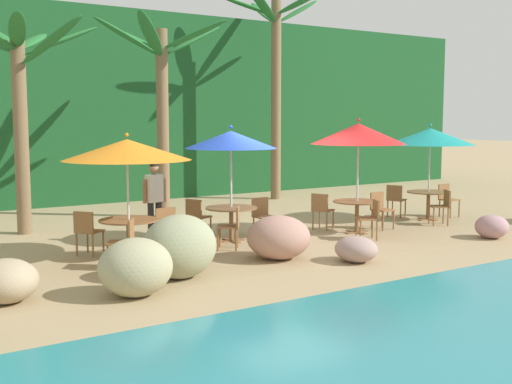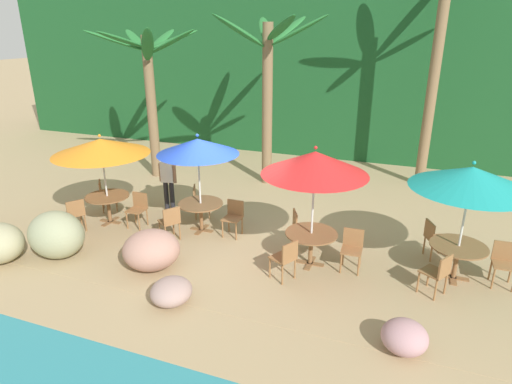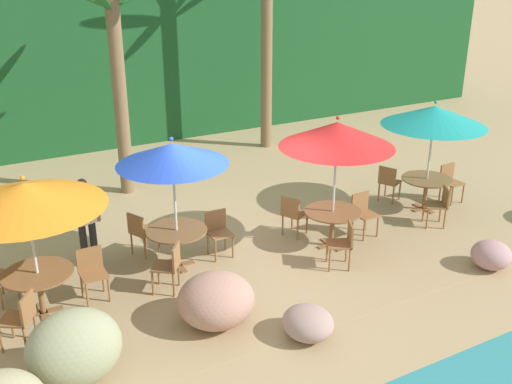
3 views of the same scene
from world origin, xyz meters
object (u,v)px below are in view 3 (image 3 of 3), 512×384
Objects in this scene: chair_orange_left at (22,316)px; waiter_in_white at (86,216)px; dining_table_orange at (38,280)px; chair_red_inland at (293,213)px; chair_blue_seaward at (218,230)px; chair_teal_inland at (389,181)px; palm_tree_second at (115,40)px; dining_table_teal at (426,184)px; chair_blue_inland at (141,231)px; umbrella_red at (337,135)px; dining_table_red at (333,217)px; chair_teal_seaward at (450,180)px; chair_blue_left at (170,264)px; dining_table_blue at (177,236)px; chair_red_seaward at (363,211)px; umbrella_teal at (434,116)px; chair_teal_left at (440,203)px; chair_orange_seaward at (92,270)px; umbrella_blue at (172,154)px; umbrella_orange at (25,195)px; chair_red_left at (344,241)px.

chair_orange_left is 2.50m from waiter_in_white.
dining_table_orange is 4.99m from chair_red_inland.
chair_blue_seaward is 1.00× the size of chair_teal_inland.
chair_teal_inland is 6.90m from palm_tree_second.
dining_table_teal is 0.65× the size of waiter_in_white.
chair_blue_inland is 0.51× the size of waiter_in_white.
umbrella_red is 1.65m from dining_table_red.
chair_blue_inland reaches higher than dining_table_teal.
waiter_in_white reaches higher than dining_table_teal.
chair_blue_left is at bearing -174.65° from chair_teal_seaward.
chair_red_inland is at bearing 1.42° from dining_table_blue.
chair_red_seaward and chair_red_inland have the same top height.
umbrella_teal reaches higher than chair_red_inland.
palm_tree_second is at bearing 127.12° from chair_red_seaward.
chair_teal_inland is (-0.44, 0.74, -1.64)m from umbrella_teal.
chair_red_inland is at bearing -170.67° from chair_teal_inland.
chair_orange_left is 1.00× the size of chair_teal_left.
chair_blue_left is 1.00× the size of chair_red_seaward.
waiter_in_white is (-2.25, 0.74, 0.47)m from chair_blue_seaward.
chair_blue_seaward and chair_blue_left have the same top height.
chair_teal_inland is (-1.28, 0.62, 0.00)m from chair_teal_seaward.
umbrella_red is at bearing -171.09° from chair_teal_seaward.
chair_teal_inland and chair_teal_left have the same top height.
dining_table_orange is at bearing 178.78° from chair_red_seaward.
chair_teal_left is at bearing -114.52° from umbrella_teal.
chair_teal_left is at bearing -5.39° from chair_orange_seaward.
umbrella_red is 3.34m from dining_table_teal.
umbrella_blue is at bearing -174.32° from chair_teal_inland.
chair_blue_seaward is 5.06m from palm_tree_second.
chair_blue_inland is at bearing 157.59° from dining_table_red.
umbrella_blue is at bearing 169.84° from chair_teal_left.
dining_table_orange is at bearing -150.70° from chair_blue_inland.
chair_teal_seaward is at bearing -0.71° from dining_table_blue.
waiter_in_white is (-7.21, 1.01, -1.17)m from umbrella_teal.
waiter_in_white is at bearing 53.87° from chair_orange_left.
waiter_in_white is at bearing 149.89° from umbrella_blue.
umbrella_orange is at bearing 174.64° from dining_table_orange.
chair_orange_seaward is 4.90m from umbrella_red.
chair_teal_seaward is 8.18m from palm_tree_second.
chair_orange_seaward is (0.85, 0.09, -1.52)m from umbrella_orange.
umbrella_blue is 3.00m from chair_red_inland.
chair_teal_seaward is (0.85, 0.12, -1.64)m from umbrella_teal.
chair_blue_left is (1.20, -0.44, 0.00)m from chair_orange_seaward.
umbrella_blue is at bearing 10.88° from chair_orange_seaward.
chair_red_seaward is 1.00× the size of chair_red_inland.
umbrella_teal reaches higher than dining_table_blue.
umbrella_blue is 3.44m from chair_red_left.
chair_red_inland is at bearing 175.47° from umbrella_teal.
dining_table_orange is at bearing -5.36° from umbrella_orange.
umbrella_orange is 2.15× the size of dining_table_red.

